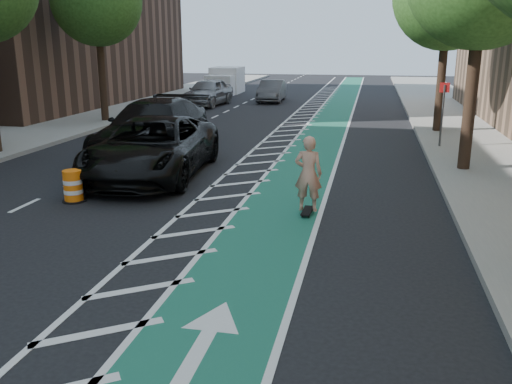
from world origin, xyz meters
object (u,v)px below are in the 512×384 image
(suv_near, at_px, (153,147))
(suv_far, at_px, (154,128))
(skateboarder, at_px, (308,174))
(barrel_a, at_px, (73,187))

(suv_near, xyz_separation_m, suv_far, (-1.15, 2.86, 0.10))
(skateboarder, xyz_separation_m, barrel_a, (-5.90, -0.16, -0.60))
(skateboarder, bearing_deg, suv_near, -28.32)
(suv_far, relative_size, barrel_a, 8.30)
(suv_near, bearing_deg, suv_far, 107.55)
(barrel_a, bearing_deg, skateboarder, 1.54)
(suv_far, xyz_separation_m, barrel_a, (0.20, -5.83, -0.59))
(barrel_a, bearing_deg, suv_far, 91.96)
(suv_near, bearing_deg, barrel_a, -111.97)
(skateboarder, height_order, suv_far, suv_far)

